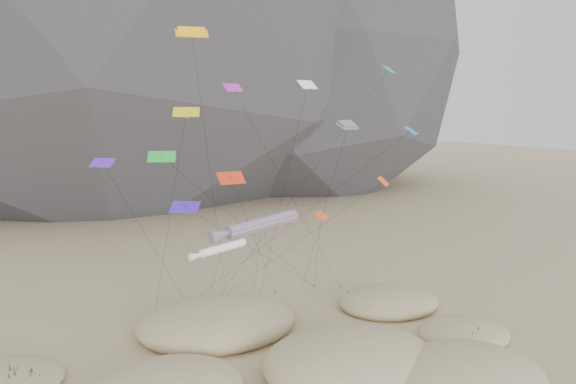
% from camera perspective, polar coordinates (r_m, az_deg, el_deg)
% --- Properties ---
extents(dunes, '(50.77, 37.03, 4.34)m').
position_cam_1_polar(dunes, '(48.23, -0.09, -17.39)').
color(dunes, '#CCB789').
rests_on(dunes, ground).
extents(dune_grass, '(40.86, 27.76, 1.44)m').
position_cam_1_polar(dune_grass, '(47.60, 0.97, -17.66)').
color(dune_grass, black).
rests_on(dune_grass, ground).
extents(kite_stakes, '(23.13, 3.87, 0.30)m').
position_cam_1_polar(kite_stakes, '(66.54, -3.85, -10.56)').
color(kite_stakes, '#3F2D1E').
rests_on(kite_stakes, ground).
extents(rainbow_tube_kite, '(11.56, 18.49, 13.18)m').
position_cam_1_polar(rainbow_tube_kite, '(46.84, -3.02, -3.37)').
color(rainbow_tube_kite, red).
rests_on(rainbow_tube_kite, ground).
extents(white_tube_kite, '(6.31, 13.73, 9.80)m').
position_cam_1_polar(white_tube_kite, '(51.59, -6.94, -5.75)').
color(white_tube_kite, white).
rests_on(white_tube_kite, ground).
extents(orange_parafoil, '(7.46, 8.72, 29.25)m').
position_cam_1_polar(orange_parafoil, '(53.85, -9.72, 15.39)').
color(orange_parafoil, yellow).
rests_on(orange_parafoil, ground).
extents(multi_parafoil, '(3.60, 14.20, 20.75)m').
position_cam_1_polar(multi_parafoil, '(53.93, 6.03, 6.55)').
color(multi_parafoil, '#F35319').
rests_on(multi_parafoil, ground).
extents(delta_kites, '(32.15, 20.09, 26.29)m').
position_cam_1_polar(delta_kites, '(50.69, -2.29, 4.27)').
color(delta_kites, '#E84915').
rests_on(delta_kites, ground).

